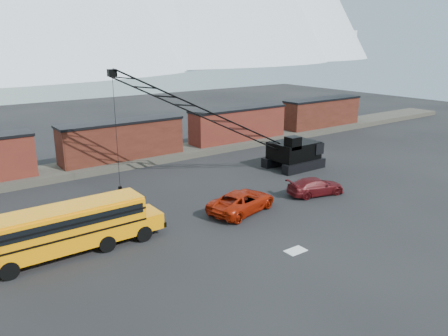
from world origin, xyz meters
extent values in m
plane|color=black|center=(0.00, 0.00, 0.00)|extent=(160.00, 160.00, 0.00)
cube|color=#4B473D|center=(0.00, 22.00, 0.35)|extent=(120.00, 5.00, 0.70)
cube|color=black|center=(-11.80, 22.00, 1.00)|extent=(2.20, 2.40, 0.60)
cube|color=#501F16|center=(0.00, 22.00, 2.70)|extent=(13.50, 2.90, 4.00)
cube|color=black|center=(0.00, 22.00, 4.75)|extent=(13.70, 3.10, 0.25)
cube|color=black|center=(-4.20, 22.00, 1.00)|extent=(2.20, 2.40, 0.60)
cube|color=black|center=(4.20, 22.00, 1.00)|extent=(2.20, 2.40, 0.60)
cube|color=#4D1916|center=(16.00, 22.00, 2.70)|extent=(13.50, 2.90, 4.00)
cube|color=black|center=(16.00, 22.00, 4.75)|extent=(13.70, 3.10, 0.25)
cube|color=black|center=(11.80, 22.00, 1.00)|extent=(2.20, 2.40, 0.60)
cube|color=black|center=(20.20, 22.00, 1.00)|extent=(2.20, 2.40, 0.60)
cube|color=#501F16|center=(32.00, 22.00, 2.70)|extent=(13.50, 2.90, 4.00)
cube|color=black|center=(32.00, 22.00, 4.75)|extent=(13.70, 3.10, 0.25)
cube|color=black|center=(27.80, 22.00, 1.00)|extent=(2.20, 2.40, 0.60)
cube|color=black|center=(36.20, 22.00, 1.00)|extent=(2.20, 2.40, 0.60)
cube|color=silver|center=(0.50, -4.00, 0.01)|extent=(1.40, 0.90, 0.02)
cube|color=orange|center=(-11.61, 4.28, 1.80)|extent=(10.00, 2.50, 2.50)
cube|color=orange|center=(-6.01, 4.28, 1.10)|extent=(1.60, 2.30, 1.10)
cube|color=orange|center=(-11.61, 4.28, 3.10)|extent=(10.00, 2.30, 0.18)
cube|color=black|center=(-11.61, 3.02, 2.50)|extent=(9.60, 0.05, 0.65)
cube|color=black|center=(-11.61, 5.54, 2.50)|extent=(9.60, 0.05, 0.65)
cube|color=black|center=(-5.16, 4.28, 0.80)|extent=(0.15, 2.45, 0.35)
cylinder|color=black|center=(-15.21, 3.13, 0.55)|extent=(1.10, 0.35, 1.10)
cylinder|color=black|center=(-15.21, 5.43, 0.55)|extent=(1.10, 0.35, 1.10)
cylinder|color=black|center=(-9.41, 3.13, 0.55)|extent=(1.10, 0.35, 1.10)
cylinder|color=black|center=(-9.41, 5.43, 0.55)|extent=(1.10, 0.35, 1.10)
cylinder|color=black|center=(-6.81, 3.13, 0.55)|extent=(1.10, 0.35, 1.10)
cylinder|color=black|center=(-6.81, 5.43, 0.55)|extent=(1.10, 0.35, 1.10)
imported|color=#991B07|center=(1.91, 3.41, 0.86)|extent=(6.72, 4.28, 1.73)
imported|color=#4E0E11|center=(9.65, 2.70, 0.76)|extent=(5.58, 3.30, 1.52)
cube|color=black|center=(14.28, 8.53, 0.50)|extent=(5.50, 1.00, 1.00)
cube|color=black|center=(14.28, 11.73, 0.50)|extent=(5.50, 1.00, 1.00)
cube|color=black|center=(14.28, 10.13, 1.90)|extent=(4.80, 3.60, 1.80)
cube|color=black|center=(16.28, 10.13, 2.10)|extent=(1.20, 3.80, 1.20)
cube|color=black|center=(12.88, 8.93, 3.10)|extent=(1.40, 1.20, 1.30)
cube|color=black|center=(12.88, 8.38, 3.10)|extent=(1.20, 0.06, 0.90)
cube|color=black|center=(-4.15, 13.31, 10.56)|extent=(0.70, 0.50, 0.60)
cylinder|color=black|center=(-4.15, 13.31, 5.28)|extent=(0.04, 0.04, 10.26)
cube|color=black|center=(-4.15, 13.31, 0.35)|extent=(0.25, 0.25, 0.50)
camera|label=1|loc=(-18.41, -21.99, 13.12)|focal=35.00mm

